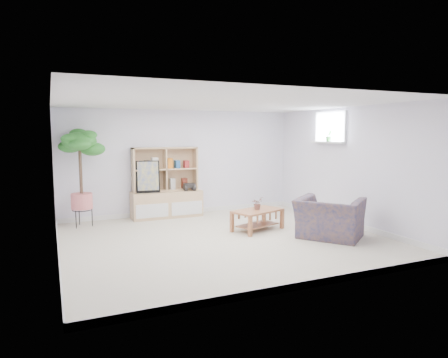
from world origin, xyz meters
name	(u,v)px	position (x,y,z in m)	size (l,w,h in m)	color
floor	(225,239)	(0.00, 0.00, 0.00)	(5.50, 5.00, 0.01)	beige
ceiling	(225,102)	(0.00, 0.00, 2.40)	(5.50, 5.00, 0.01)	white
walls	(225,172)	(0.00, 0.00, 1.20)	(5.51, 5.01, 2.40)	white
baseboard	(225,236)	(0.00, 0.00, 0.05)	(5.50, 5.00, 0.10)	white
window	(330,127)	(2.73, 0.60, 2.00)	(0.10, 0.98, 0.68)	#CBE5FF
window_sill	(328,142)	(2.67, 0.60, 1.68)	(0.14, 1.00, 0.04)	white
storage_unit	(166,183)	(-0.44, 2.24, 0.78)	(1.56, 0.53, 1.56)	tan
poster	(148,177)	(-0.87, 2.17, 0.94)	(0.51, 0.12, 0.70)	yellow
toy_truck	(189,186)	(0.06, 2.13, 0.68)	(0.35, 0.24, 0.19)	black
coffee_table	(257,220)	(0.84, 0.34, 0.20)	(0.98, 0.54, 0.40)	#A9613D
table_plant	(257,203)	(0.85, 0.38, 0.52)	(0.22, 0.19, 0.24)	#286A30
floor_tree	(81,178)	(-2.25, 2.03, 0.99)	(0.73, 0.73, 1.98)	#276E2A
armchair	(330,215)	(1.75, -0.69, 0.41)	(1.11, 0.97, 0.82)	navy
sill_plant	(329,136)	(2.67, 0.57, 1.82)	(0.13, 0.11, 0.24)	#276E2A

